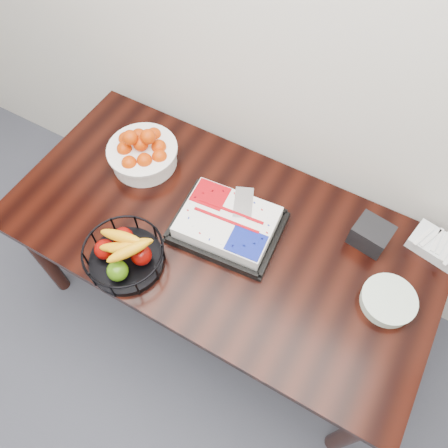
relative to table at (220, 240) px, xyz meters
The scene contains 7 objects.
table is the anchor object (origin of this frame).
cake_tray 0.13m from the table, 41.16° to the left, with size 0.46×0.37×0.09m.
tangerine_bowl 0.53m from the table, 163.19° to the left, with size 0.31×0.31×0.20m.
fruit_basket 0.42m from the table, 128.18° to the right, with size 0.31×0.31×0.17m.
plate_stack 0.71m from the table, ahead, with size 0.21×0.21×0.05m.
fork_bag 0.88m from the table, 23.71° to the left, with size 0.22×0.17×0.06m.
napkin_box 0.62m from the table, 24.68° to the left, with size 0.14×0.12×0.10m, color black.
Camera 1 is at (0.47, 1.21, 2.30)m, focal length 35.00 mm.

